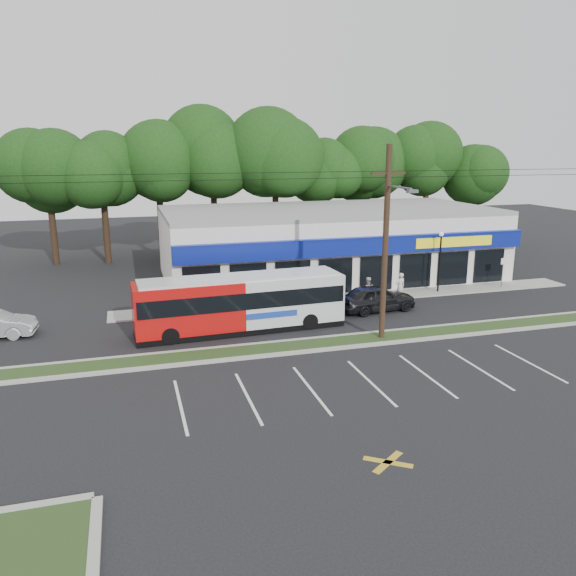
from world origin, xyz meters
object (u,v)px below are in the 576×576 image
at_px(sign_post, 503,267).
at_px(pedestrian_a, 400,287).
at_px(utility_pole, 383,238).
at_px(car_dark, 376,298).
at_px(metrobus, 241,302).
at_px(pedestrian_b, 367,291).
at_px(lamp_post, 440,255).

bearing_deg(sign_post, pedestrian_a, -174.32).
height_order(utility_pole, pedestrian_a, utility_pole).
height_order(utility_pole, sign_post, utility_pole).
height_order(sign_post, car_dark, sign_post).
bearing_deg(car_dark, pedestrian_a, -60.27).
height_order(metrobus, pedestrian_a, metrobus).
bearing_deg(pedestrian_a, sign_post, 178.57).
relative_size(metrobus, car_dark, 2.37).
distance_m(utility_pole, car_dark, 7.08).
relative_size(car_dark, pedestrian_b, 2.70).
xyz_separation_m(lamp_post, metrobus, (-14.82, -4.30, -1.04)).
bearing_deg(utility_pole, lamp_post, 43.95).
bearing_deg(car_dark, pedestrian_b, -8.56).
bearing_deg(utility_pole, car_dark, 66.80).
bearing_deg(sign_post, car_dark, -166.32).
height_order(lamp_post, pedestrian_b, lamp_post).
bearing_deg(lamp_post, metrobus, -163.82).
bearing_deg(utility_pole, pedestrian_b, 71.26).
distance_m(metrobus, pedestrian_b, 9.33).
bearing_deg(car_dark, utility_pole, 150.78).
distance_m(lamp_post, pedestrian_a, 4.04).
relative_size(utility_pole, pedestrian_b, 27.61).
distance_m(metrobus, car_dark, 8.92).
xyz_separation_m(lamp_post, pedestrian_b, (-5.98, -1.41, -1.76)).
height_order(sign_post, pedestrian_a, sign_post).
height_order(lamp_post, metrobus, lamp_post).
relative_size(utility_pole, metrobus, 4.32).
distance_m(pedestrian_a, pedestrian_b, 2.52).
bearing_deg(lamp_post, pedestrian_a, -162.93).
bearing_deg(utility_pole, sign_post, 30.15).
distance_m(utility_pole, pedestrian_b, 8.18).
bearing_deg(metrobus, pedestrian_a, 13.18).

